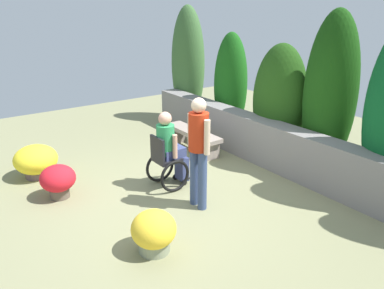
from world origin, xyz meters
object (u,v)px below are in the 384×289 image
at_px(flower_pot_purple_near, 154,232).
at_px(flower_pot_red_accent, 36,161).
at_px(person_in_wheelchair, 169,152).
at_px(stone_bench, 193,137).
at_px(person_standing_companion, 199,146).
at_px(flower_pot_terracotta_by_wall, 58,180).

distance_m(flower_pot_purple_near, flower_pot_red_accent, 3.23).
distance_m(person_in_wheelchair, flower_pot_red_accent, 2.47).
relative_size(stone_bench, person_in_wheelchair, 1.17).
bearing_deg(person_standing_companion, flower_pot_purple_near, -71.27).
distance_m(person_standing_companion, flower_pot_terracotta_by_wall, 2.37).
bearing_deg(stone_bench, person_standing_companion, -34.09).
distance_m(person_standing_companion, flower_pot_purple_near, 1.48).
bearing_deg(stone_bench, person_in_wheelchair, -49.33).
relative_size(stone_bench, flower_pot_terracotta_by_wall, 2.77).
bearing_deg(flower_pot_purple_near, person_standing_companion, 117.80).
xyz_separation_m(person_standing_companion, flower_pot_red_accent, (-2.57, -1.73, -0.69)).
relative_size(person_standing_companion, flower_pot_red_accent, 2.25).
distance_m(person_standing_companion, flower_pot_red_accent, 3.18).
bearing_deg(person_standing_companion, stone_bench, 137.05).
xyz_separation_m(stone_bench, flower_pot_terracotta_by_wall, (0.47, -3.01, 0.01)).
bearing_deg(person_in_wheelchair, stone_bench, 137.47).
xyz_separation_m(person_standing_companion, flower_pot_terracotta_by_wall, (-1.54, -1.66, -0.69)).
bearing_deg(flower_pot_purple_near, flower_pot_terracotta_by_wall, -166.36).
height_order(person_in_wheelchair, flower_pot_purple_near, person_in_wheelchair).
bearing_deg(flower_pot_terracotta_by_wall, person_standing_companion, 47.15).
relative_size(flower_pot_terracotta_by_wall, flower_pot_red_accent, 0.74).
xyz_separation_m(stone_bench, flower_pot_red_accent, (-0.56, -3.09, 0.02)).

